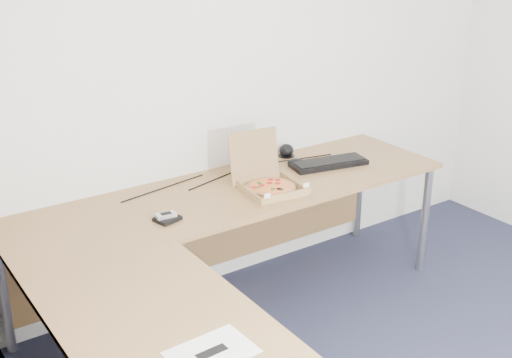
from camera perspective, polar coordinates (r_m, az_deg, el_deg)
desk at (r=3.08m, az=-2.56°, el=-5.24°), size 2.50×2.20×0.73m
pizza_box at (r=3.53m, az=1.16°, el=-0.44°), size 0.29×0.34×0.30m
drinking_glass at (r=3.85m, az=-0.38°, el=1.72°), size 0.06×0.06×0.11m
keyboard at (r=3.92m, az=6.32°, el=1.36°), size 0.48×0.25×0.03m
mouse at (r=3.90m, az=3.44°, el=1.47°), size 0.12×0.09×0.04m
wallet at (r=3.22m, az=-7.69°, el=-3.44°), size 0.13×0.12×0.02m
phone at (r=3.21m, az=-7.81°, el=-3.13°), size 0.10×0.06×0.02m
paper_sheet at (r=2.30m, az=-3.86°, el=-14.75°), size 0.29×0.21×0.00m
dome_speaker at (r=4.05m, az=2.66°, el=2.55°), size 0.10×0.10×0.08m
cable_bundle at (r=3.76m, az=-2.55°, el=0.39°), size 0.67×0.14×0.01m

